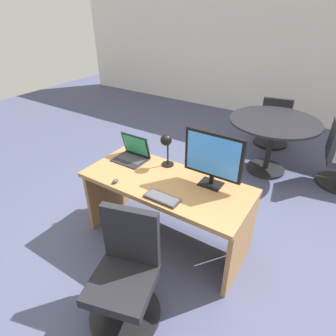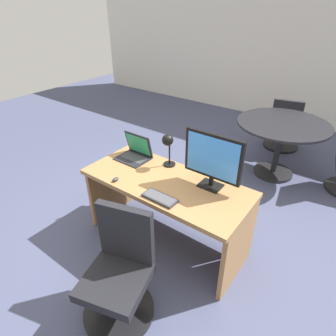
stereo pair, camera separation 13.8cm
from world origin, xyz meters
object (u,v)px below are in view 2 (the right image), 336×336
(desk_lamp, at_px, (168,144))
(meeting_chair_far, at_px, (284,129))
(keyboard, at_px, (160,198))
(mouse, at_px, (115,179))
(monitor, at_px, (213,158))
(office_chair, at_px, (119,277))
(meeting_table, at_px, (281,136))
(desk, at_px, (169,196))
(laptop, at_px, (136,150))

(desk_lamp, distance_m, meeting_chair_far, 2.70)
(keyboard, bearing_deg, mouse, -177.09)
(keyboard, relative_size, desk_lamp, 0.89)
(monitor, height_order, mouse, monitor)
(office_chair, bearing_deg, meeting_table, 84.09)
(desk_lamp, bearing_deg, desk, -52.18)
(monitor, xyz_separation_m, office_chair, (-0.21, -0.97, -0.66))
(desk, height_order, keyboard, keyboard)
(desk, bearing_deg, office_chair, -79.04)
(keyboard, distance_m, meeting_chair_far, 3.10)
(desk, distance_m, keyboard, 0.38)
(meeting_chair_far, bearing_deg, office_chair, -91.68)
(monitor, relative_size, laptop, 1.62)
(keyboard, height_order, mouse, mouse)
(monitor, relative_size, office_chair, 0.58)
(laptop, xyz_separation_m, office_chair, (0.69, -0.99, -0.45))
(keyboard, bearing_deg, laptop, 146.27)
(office_chair, relative_size, meeting_chair_far, 1.06)
(laptop, xyz_separation_m, meeting_table, (0.97, 1.77, -0.22))
(monitor, relative_size, meeting_table, 0.45)
(desk, xyz_separation_m, mouse, (-0.37, -0.32, 0.22))
(desk, height_order, mouse, mouse)
(meeting_table, bearing_deg, keyboard, -98.42)
(mouse, height_order, meeting_chair_far, meeting_chair_far)
(desk, bearing_deg, desk_lamp, 127.82)
(office_chair, xyz_separation_m, meeting_table, (0.29, 2.76, 0.23))
(mouse, bearing_deg, meeting_chair_far, 78.36)
(office_chair, bearing_deg, desk_lamp, 106.62)
(keyboard, bearing_deg, office_chair, -85.88)
(office_chair, relative_size, meeting_table, 0.76)
(mouse, bearing_deg, office_chair, -45.00)
(desk_lamp, distance_m, office_chair, 1.25)
(laptop, distance_m, office_chair, 1.29)
(laptop, xyz_separation_m, mouse, (0.15, -0.46, -0.06))
(mouse, bearing_deg, desk, 40.78)
(meeting_table, height_order, meeting_chair_far, meeting_chair_far)
(mouse, distance_m, office_chair, 0.85)
(desk, height_order, monitor, monitor)
(desk_lamp, bearing_deg, keyboard, -60.66)
(monitor, distance_m, office_chair, 1.20)
(mouse, xyz_separation_m, desk_lamp, (0.22, 0.50, 0.23))
(desk, xyz_separation_m, monitor, (0.37, 0.12, 0.49))
(keyboard, bearing_deg, desk_lamp, 119.34)
(meeting_table, bearing_deg, mouse, -110.16)
(monitor, bearing_deg, meeting_chair_far, 92.14)
(laptop, bearing_deg, monitor, -0.94)
(monitor, bearing_deg, keyboard, -120.51)
(laptop, height_order, desk_lamp, desk_lamp)
(monitor, height_order, desk_lamp, monitor)
(meeting_chair_far, bearing_deg, desk_lamp, -99.10)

